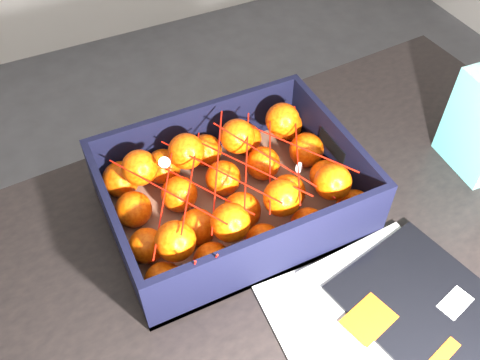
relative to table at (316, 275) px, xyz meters
name	(u,v)px	position (x,y,z in m)	size (l,w,h in m)	color
ground	(262,329)	(0.02, 0.22, -0.65)	(3.50, 3.50, 0.00)	#3B3B3D
table	(316,275)	(0.00, 0.00, 0.00)	(1.25, 0.88, 0.75)	black
magazine_stack	(398,322)	(0.02, -0.18, 0.11)	(0.37, 0.33, 0.02)	#B4B4B0
produce_crate	(233,196)	(-0.11, 0.14, 0.14)	(0.43, 0.32, 0.12)	brown
clementine_heap	(232,187)	(-0.10, 0.14, 0.16)	(0.41, 0.30, 0.11)	#E94604
mesh_net	(230,175)	(-0.11, 0.13, 0.21)	(0.36, 0.28, 0.09)	red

